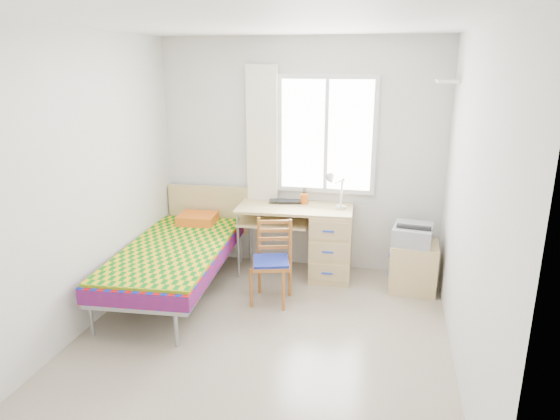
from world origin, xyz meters
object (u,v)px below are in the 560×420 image
object	(u,v)px
bed	(179,251)
printer	(413,234)
desk	(325,240)
chair	(273,256)
cabinet	(413,266)

from	to	relation	value
bed	printer	distance (m)	2.44
desk	printer	xyz separation A→B (m)	(0.93, -0.12, 0.19)
chair	cabinet	world-z (taller)	chair
cabinet	printer	size ratio (longest dim) A/B	1.05
desk	cabinet	xyz separation A→B (m)	(0.96, -0.15, -0.17)
bed	chair	size ratio (longest dim) A/B	2.59
chair	printer	bearing A→B (deg)	6.97
chair	printer	distance (m)	1.48
desk	cabinet	bearing A→B (deg)	-11.47
bed	cabinet	distance (m)	2.46
cabinet	printer	bearing A→B (deg)	143.45
bed	desk	world-z (taller)	bed
desk	chair	xyz separation A→B (m)	(-0.43, -0.69, 0.04)
bed	desk	bearing A→B (deg)	22.38
printer	desk	bearing A→B (deg)	-180.00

